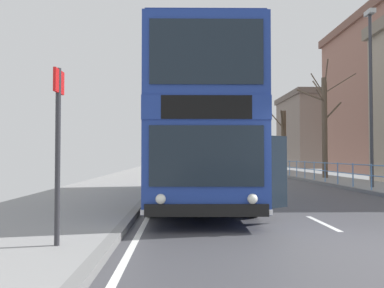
{
  "coord_description": "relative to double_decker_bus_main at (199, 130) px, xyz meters",
  "views": [
    {
      "loc": [
        -3.16,
        -6.13,
        1.5
      ],
      "look_at": [
        -2.79,
        6.49,
        1.88
      ],
      "focal_mm": 37.04,
      "sensor_mm": 36.0,
      "label": 1
    }
  ],
  "objects": [
    {
      "name": "double_decker_bus_main",
      "position": [
        0.0,
        0.0,
        0.0
      ],
      "size": [
        3.23,
        10.47,
        4.45
      ],
      "color": "navy",
      "rests_on": "ground"
    },
    {
      "name": "ground",
      "position": [
        1.84,
        -6.61,
        -2.29
      ],
      "size": [
        15.8,
        140.0,
        0.2
      ],
      "color": "#434348"
    },
    {
      "name": "background_building_00",
      "position": [
        19.37,
        38.53,
        2.47
      ],
      "size": [
        12.57,
        11.7,
        9.55
      ],
      "color": "slate",
      "rests_on": "ground"
    },
    {
      "name": "bare_tree_far_02",
      "position": [
        7.81,
        19.25,
        0.47
      ],
      "size": [
        1.31,
        3.91,
        5.21
      ],
      "color": "#4C3D2D",
      "rests_on": "ground"
    },
    {
      "name": "bare_tree_far_01",
      "position": [
        8.4,
        11.69,
        1.2
      ],
      "size": [
        3.24,
        2.94,
        7.18
      ],
      "color": "brown",
      "rests_on": "ground"
    },
    {
      "name": "pedestrian_railing_far_kerb",
      "position": [
        7.01,
        9.55,
        -1.5
      ],
      "size": [
        0.05,
        30.37,
        1.04
      ],
      "color": "#598CC6",
      "rests_on": "ground"
    },
    {
      "name": "street_lamp_far_side",
      "position": [
        7.71,
        4.19,
        2.3
      ],
      "size": [
        0.28,
        0.6,
        7.75
      ],
      "color": "#38383D",
      "rests_on": "ground"
    },
    {
      "name": "bus_stop_sign_near",
      "position": [
        -2.47,
        -6.66,
        -0.53
      ],
      "size": [
        0.08,
        0.44,
        2.7
      ],
      "color": "#2D2D33",
      "rests_on": "ground"
    },
    {
      "name": "bare_tree_far_00",
      "position": [
        8.07,
        26.87,
        1.3
      ],
      "size": [
        1.47,
        1.39,
        6.97
      ],
      "color": "#4C3D2D",
      "rests_on": "ground"
    }
  ]
}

